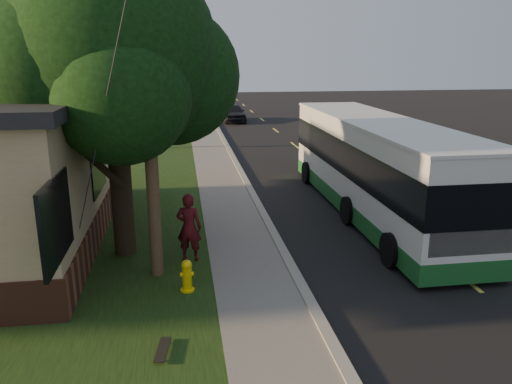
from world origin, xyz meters
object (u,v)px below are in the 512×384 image
bare_tree_far (174,96)px  skateboarder (189,227)px  utility_pole (146,82)px  distant_car (233,112)px  bare_tree_near (164,111)px  transit_bus (376,164)px  leafy_tree (113,56)px  dumpster (9,187)px  skateboard_main (163,350)px  fire_hydrant (187,276)px  traffic_signal (215,78)px

bare_tree_far → skateboarder: 28.27m
utility_pole → distant_car: (4.81, 28.17, -3.91)m
bare_tree_near → transit_bus: 14.90m
leafy_tree → bare_tree_far: bearing=87.5°
transit_bus → skateboarder: bearing=-152.6°
dumpster → distant_car: 23.51m
skateboard_main → distant_car: bearing=81.7°
utility_pole → fire_hydrant: bearing=-54.6°
leafy_tree → traffic_signal: 31.76m
dumpster → distant_car: distant_car is taller
bare_tree_far → distant_car: bare_tree_far is taller
skateboard_main → dumpster: 11.87m
bare_tree_far → leafy_tree: bearing=-92.5°
fire_hydrant → bare_tree_near: size_ratio=0.17×
leafy_tree → skateboarder: 4.62m
skateboarder → distant_car: 27.71m
transit_bus → bare_tree_far: bearing=105.1°
leafy_tree → skateboard_main: (1.09, -5.03, -5.04)m
bare_tree_far → transit_bus: size_ratio=0.34×
dumpster → traffic_signal: bearing=70.3°
traffic_signal → bare_tree_far: bearing=-131.2°
bare_tree_far → distant_car: size_ratio=0.95×
skateboard_main → transit_bus: bearing=47.2°
transit_bus → distant_car: (-2.24, 24.18, -0.97)m
dumpster → fire_hydrant: bearing=-52.4°
bare_tree_far → skateboard_main: 32.43m
bare_tree_near → skateboard_main: (0.41, -20.38, -2.03)m
bare_tree_near → distant_car: (5.00, 11.17, -1.43)m
bare_tree_far → transit_bus: bearing=-74.9°
distant_car → fire_hydrant: bearing=-100.9°
leafy_tree → traffic_signal: leafy_tree is taller
dumpster → leafy_tree: bearing=-49.4°
bare_tree_far → traffic_signal: bearing=48.8°
transit_bus → utility_pole: bearing=-150.5°
leafy_tree → dumpster: (-4.61, 5.38, -4.55)m
fire_hydrant → transit_bus: (6.34, 4.98, 1.26)m
utility_pole → traffic_signal: 33.26m
bare_tree_near → skateboard_main: bearing=-88.8°
utility_pole → dumpster: 9.77m
traffic_signal → distant_car: 5.51m
bare_tree_near → traffic_signal: 16.52m
fire_hydrant → bare_tree_near: 18.10m
bare_tree_near → skateboard_main: bare_tree_near is taller
transit_bus → dumpster: (-12.52, 3.04, -1.08)m
distant_car → leafy_tree: bearing=-105.0°
bare_tree_far → utility_pole: bearing=-90.6°
bare_tree_near → bare_tree_far: bearing=87.6°
fire_hydrant → distant_car: distant_car is taller
bare_tree_near → skateboarder: bearing=-86.5°
transit_bus → distant_car: bearing=95.3°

